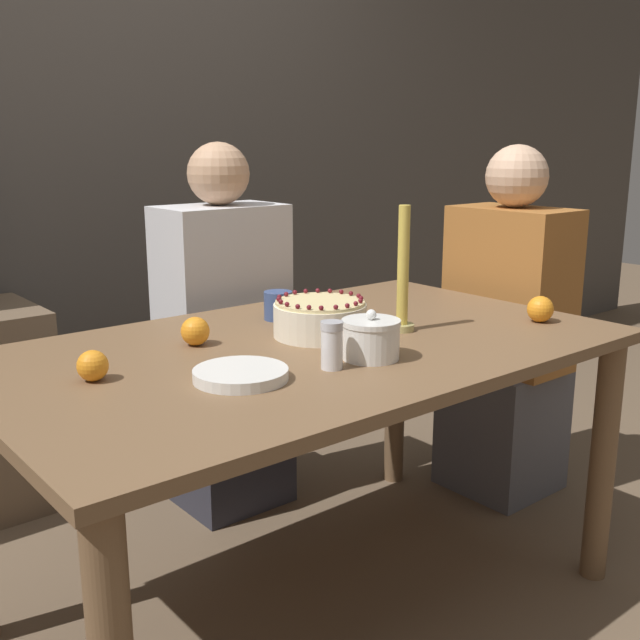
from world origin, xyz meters
name	(u,v)px	position (x,y,z in m)	size (l,w,h in m)	color
ground_plane	(310,604)	(0.00, 0.00, 0.00)	(12.00, 12.00, 0.00)	brown
wall_behind	(71,115)	(0.00, 1.40, 1.30)	(8.00, 0.05, 2.60)	#4C4742
dining_table	(309,383)	(0.00, 0.00, 0.62)	(1.55, 0.93, 0.73)	brown
cake	(320,318)	(0.07, 0.04, 0.77)	(0.24, 0.24, 0.10)	#EFE5CC
sugar_bowl	(371,339)	(0.03, -0.19, 0.77)	(0.13, 0.13, 0.11)	white
sugar_shaker	(332,345)	(-0.09, -0.20, 0.78)	(0.05, 0.05, 0.11)	white
plate_stack	(241,374)	(-0.29, -0.14, 0.74)	(0.20, 0.20, 0.02)	white
candle	(403,279)	(0.26, -0.06, 0.86)	(0.07, 0.07, 0.33)	tan
cup	(278,305)	(0.09, 0.25, 0.77)	(0.08, 0.08, 0.08)	#384C7F
orange_fruit_0	(195,331)	(-0.22, 0.16, 0.76)	(0.07, 0.07, 0.07)	orange
orange_fruit_1	(540,309)	(0.62, -0.23, 0.76)	(0.07, 0.07, 0.07)	orange
orange_fruit_2	(93,366)	(-0.53, 0.05, 0.76)	(0.07, 0.07, 0.07)	orange
person_man_blue_shirt	(224,353)	(0.17, 0.66, 0.52)	(0.40, 0.34, 1.21)	#2D2D38
person_woman_floral	(507,345)	(0.97, 0.13, 0.52)	(0.34, 0.40, 1.20)	#595960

